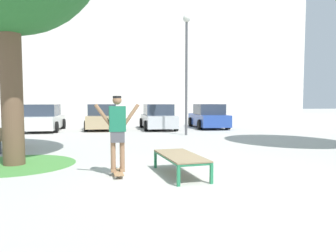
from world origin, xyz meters
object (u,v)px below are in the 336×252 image
object	(u,v)px
car_blue	(208,117)
park_bench	(6,137)
skater	(117,128)
car_white	(44,119)
car_tan	(103,118)
skate_box	(180,157)
skateboard	(118,172)
car_silver	(158,118)
light_post	(186,57)

from	to	relation	value
car_blue	park_bench	xyz separation A→B (m)	(-9.71, -7.57, -0.24)
skater	car_white	world-z (taller)	skater
car_tan	skate_box	bearing A→B (deg)	-81.81
skateboard	car_silver	xyz separation A→B (m)	(2.81, 12.01, 0.61)
park_bench	car_silver	bearing A→B (deg)	48.39
skater	park_bench	distance (m)	6.01
skate_box	car_tan	bearing A→B (deg)	98.19
skater	car_silver	world-z (taller)	skater
car_white	light_post	bearing A→B (deg)	-26.96
skater	car_tan	xyz separation A→B (m)	(-0.44, 12.56, -0.38)
car_blue	light_post	size ratio (longest dim) A/B	0.73
car_tan	light_post	world-z (taller)	light_post
skater	car_silver	xyz separation A→B (m)	(2.81, 12.01, -0.38)
car_white	car_silver	size ratio (longest dim) A/B	1.01
park_bench	light_post	world-z (taller)	light_post
park_bench	skateboard	bearing A→B (deg)	-52.55
skater	car_white	xyz separation A→B (m)	(-3.70, 12.05, -0.38)
skater	car_blue	distance (m)	13.74
light_post	skate_box	bearing A→B (deg)	-104.81
skateboard	skate_box	bearing A→B (deg)	-7.80
car_white	light_post	world-z (taller)	light_post
skateboard	car_silver	size ratio (longest dim) A/B	0.19
car_silver	car_tan	bearing A→B (deg)	170.46
skater	light_post	xyz separation A→B (m)	(3.64, 8.32, 2.75)
skater	car_tan	world-z (taller)	skater
car_silver	skater	bearing A→B (deg)	-103.19
skateboard	park_bench	distance (m)	5.99
car_tan	car_blue	distance (m)	6.52
car_silver	park_bench	bearing A→B (deg)	-131.61
skate_box	car_blue	xyz separation A→B (m)	(4.68, 12.51, 0.28)
car_blue	car_white	bearing A→B (deg)	-178.44
skater	car_silver	size ratio (longest dim) A/B	0.40
car_tan	light_post	xyz separation A→B (m)	(4.08, -4.24, 3.13)
car_tan	park_bench	distance (m)	8.44
car_white	car_silver	bearing A→B (deg)	-0.36
car_tan	car_white	bearing A→B (deg)	-171.16
skate_box	skater	bearing A→B (deg)	172.14
skater	car_blue	size ratio (longest dim) A/B	0.40
light_post	skateboard	bearing A→B (deg)	-113.63
car_tan	car_blue	size ratio (longest dim) A/B	0.99
skater	car_white	distance (m)	12.62
park_bench	light_post	xyz separation A→B (m)	(7.28, 3.57, 3.38)
skateboard	light_post	size ratio (longest dim) A/B	0.14
skateboard	car_silver	distance (m)	12.36
car_white	park_bench	bearing A→B (deg)	-89.49
light_post	car_silver	bearing A→B (deg)	102.59
skate_box	car_silver	size ratio (longest dim) A/B	0.47
park_bench	car_white	bearing A→B (deg)	90.51
car_silver	park_bench	distance (m)	9.72
skateboard	car_tan	world-z (taller)	car_tan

